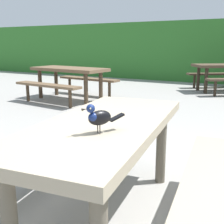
% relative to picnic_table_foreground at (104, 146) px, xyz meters
% --- Properties ---
extents(picnic_table_foreground, '(1.89, 1.91, 0.74)m').
position_rel_picnic_table_foreground_xyz_m(picnic_table_foreground, '(0.00, 0.00, 0.00)').
color(picnic_table_foreground, gray).
rests_on(picnic_table_foreground, ground).
extents(bird_grackle, '(0.16, 0.26, 0.18)m').
position_rel_picnic_table_foreground_xyz_m(bird_grackle, '(0.12, -0.27, 0.29)').
color(bird_grackle, black).
rests_on(bird_grackle, picnic_table_foreground).
extents(picnic_table_mid_right, '(1.86, 1.83, 0.74)m').
position_rel_picnic_table_foreground_xyz_m(picnic_table_mid_right, '(-3.12, 3.70, 0.00)').
color(picnic_table_mid_right, brown).
rests_on(picnic_table_mid_right, ground).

